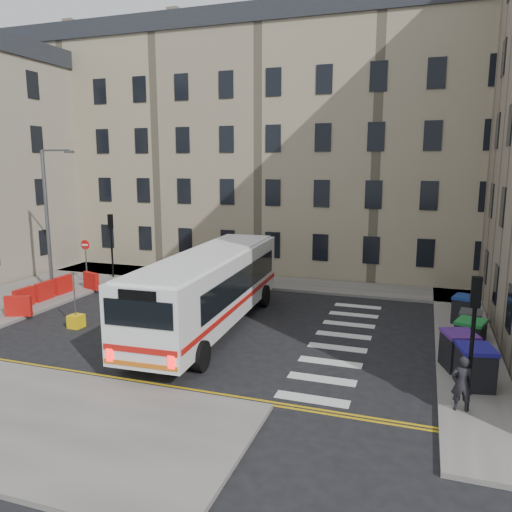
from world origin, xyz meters
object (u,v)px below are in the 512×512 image
Objects in this scene: streetlamp at (47,220)px; wheelie_bin_b at (459,350)px; bollard_yellow at (76,321)px; wheelie_bin_d at (470,324)px; wheelie_bin_a at (475,367)px; pedestrian at (462,383)px; bus at (209,287)px; wheelie_bin_c at (470,336)px; wheelie_bin_e at (465,309)px.

wheelie_bin_b is at bearing -11.10° from streetlamp.
wheelie_bin_d is at bearing 13.34° from bollard_yellow.
streetlamp is at bearing 153.34° from wheelie_bin_a.
wheelie_bin_a is at bearing -4.07° from bollard_yellow.
wheelie_bin_d is 0.67× the size of pedestrian.
streetlamp reaches higher than bus.
wheelie_bin_d is at bearing 75.18° from wheelie_bin_a.
bus is at bearing 152.80° from wheelie_bin_b.
wheelie_bin_c is at bearing 7.16° from bollard_yellow.
bollard_yellow is at bearing 163.78° from wheelie_bin_a.
streetlamp reaches higher than wheelie_bin_a.
bollard_yellow is (-16.75, 1.19, -0.55)m from wheelie_bin_a.
wheelie_bin_d reaches higher than bollard_yellow.
wheelie_bin_c is 3.94m from wheelie_bin_e.
wheelie_bin_c is at bearing 55.76° from wheelie_bin_b.
streetlamp is 7.17× the size of wheelie_bin_d.
wheelie_bin_e is at bearing 76.59° from wheelie_bin_a.
wheelie_bin_b is (21.52, -4.22, -3.50)m from streetlamp.
wheelie_bin_a is at bearing -73.48° from wheelie_bin_e.
bollard_yellow is (-16.99, -4.03, -0.42)m from wheelie_bin_d.
wheelie_bin_c is (0.51, 1.85, -0.03)m from wheelie_bin_b.
pedestrian is at bearing -78.62° from wheelie_bin_c.
streetlamp is 5.84× the size of wheelie_bin_e.
wheelie_bin_d is 17.47m from bollard_yellow.
wheelie_bin_a reaches higher than wheelie_bin_b.
streetlamp is at bearing -168.02° from wheelie_bin_c.
wheelie_bin_a reaches higher than wheelie_bin_c.
wheelie_bin_b is 5.82m from wheelie_bin_e.
wheelie_bin_a is 2.43× the size of bollard_yellow.
pedestrian is (-0.68, -9.12, 0.22)m from wheelie_bin_e.
wheelie_bin_a reaches higher than wheelie_bin_e.
pedestrian is 16.53m from bollard_yellow.
wheelie_bin_e is at bearing -100.57° from pedestrian.
wheelie_bin_a is 16.80m from bollard_yellow.
streetlamp is 4.77× the size of pedestrian.
bus is 9.16× the size of wheelie_bin_e.
wheelie_bin_c is (22.03, -2.37, -3.54)m from streetlamp.
streetlamp is 13.57× the size of bollard_yellow.
wheelie_bin_a is (10.85, -2.99, -1.13)m from bus.
wheelie_bin_a is at bearing -84.13° from wheelie_bin_d.
wheelie_bin_d is 1.89× the size of bollard_yellow.
streetlamp reaches higher than pedestrian.
pedestrian is 2.84× the size of bollard_yellow.
streetlamp reaches higher than wheelie_bin_d.
wheelie_bin_d is at bearing -1.17° from streetlamp.
wheelie_bin_c is 2.37× the size of bollard_yellow.
streetlamp is 22.43m from wheelie_bin_c.
bollard_yellow is (5.18, -4.48, -4.04)m from streetlamp.
wheelie_bin_a is 1.28× the size of wheelie_bin_d.
wheelie_bin_d is (0.24, 5.22, -0.13)m from wheelie_bin_a.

